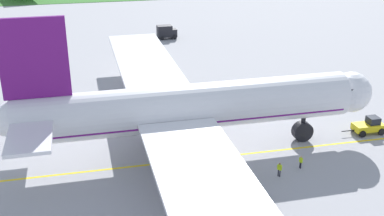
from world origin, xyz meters
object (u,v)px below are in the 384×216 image
airliner_foreground (183,109)px  ground_crew_wingwalker_port (279,168)px  pushback_tug (369,126)px  ground_crew_wingwalker_starboard (301,161)px  service_truck_fuel_bowser (166,32)px

airliner_foreground → ground_crew_wingwalker_port: bearing=-39.7°
airliner_foreground → pushback_tug: 25.23m
ground_crew_wingwalker_port → ground_crew_wingwalker_starboard: (3.04, 1.15, -0.08)m
pushback_tug → ground_crew_wingwalker_port: 17.49m
ground_crew_wingwalker_starboard → ground_crew_wingwalker_port: bearing=-159.3°
pushback_tug → ground_crew_wingwalker_port: bearing=-153.5°
service_truck_fuel_bowser → airliner_foreground: bearing=-98.2°
pushback_tug → service_truck_fuel_bowser: (-16.95, 54.28, 0.60)m
ground_crew_wingwalker_port → pushback_tug: bearing=26.5°
ground_crew_wingwalker_port → service_truck_fuel_bowser: 62.10m
pushback_tug → ground_crew_wingwalker_starboard: bearing=-152.2°
ground_crew_wingwalker_starboard → airliner_foreground: bearing=152.1°
airliner_foreground → ground_crew_wingwalker_starboard: size_ratio=48.03×
ground_crew_wingwalker_port → service_truck_fuel_bowser: (-1.30, 62.09, 0.57)m
ground_crew_wingwalker_starboard → service_truck_fuel_bowser: 61.10m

